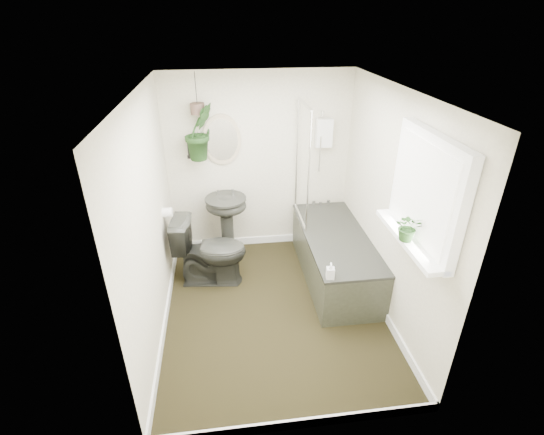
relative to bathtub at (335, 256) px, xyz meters
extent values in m
cube|color=black|center=(-0.80, -0.50, -0.30)|extent=(2.30, 2.80, 0.02)
cube|color=white|center=(-0.80, -0.50, 2.02)|extent=(2.30, 2.80, 0.02)
cube|color=beige|center=(-0.80, 0.91, 0.86)|extent=(2.30, 0.02, 2.30)
cube|color=beige|center=(-0.80, -1.91, 0.86)|extent=(2.30, 0.02, 2.30)
cube|color=beige|center=(-1.96, -0.50, 0.86)|extent=(0.02, 2.80, 2.30)
cube|color=beige|center=(0.36, -0.50, 0.86)|extent=(0.02, 2.80, 2.30)
cube|color=white|center=(-0.80, -0.50, -0.24)|extent=(2.30, 2.80, 0.10)
cube|color=white|center=(0.00, 0.84, 1.26)|extent=(0.20, 0.10, 0.35)
ellipsoid|color=tan|center=(-1.25, 0.87, 1.21)|extent=(0.46, 0.03, 0.62)
cylinder|color=black|center=(-1.65, 0.86, 1.11)|extent=(0.04, 0.04, 0.22)
cylinder|color=white|center=(-1.90, 0.20, 0.61)|extent=(0.11, 0.11, 0.11)
cube|color=white|center=(0.29, -1.20, 1.36)|extent=(0.08, 1.00, 0.90)
cube|color=white|center=(0.22, -1.20, 0.94)|extent=(0.18, 1.00, 0.04)
cube|color=white|center=(0.24, -1.20, 1.36)|extent=(0.01, 0.86, 0.76)
imported|color=#242621|center=(-1.46, 0.12, 0.13)|extent=(0.87, 0.56, 0.84)
imported|color=black|center=(0.17, -1.25, 1.08)|extent=(0.26, 0.24, 0.23)
imported|color=black|center=(-1.50, 0.75, 1.35)|extent=(0.46, 0.44, 0.65)
imported|color=black|center=(-0.29, -0.79, 0.38)|extent=(0.09, 0.09, 0.17)
cylinder|color=brown|center=(-1.50, 0.75, 1.62)|extent=(0.16, 0.16, 0.12)
camera|label=1|loc=(-1.25, -3.79, 2.59)|focal=26.00mm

